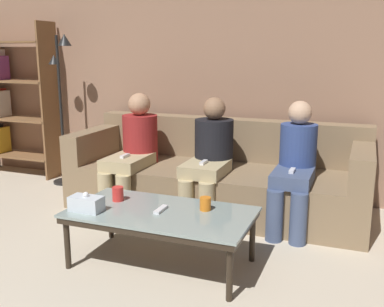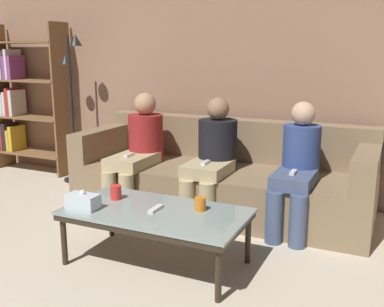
{
  "view_description": "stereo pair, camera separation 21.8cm",
  "coord_description": "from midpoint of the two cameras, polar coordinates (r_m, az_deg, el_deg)",
  "views": [
    {
      "loc": [
        1.22,
        -0.33,
        1.43
      ],
      "look_at": [
        0.0,
        2.82,
        0.65
      ],
      "focal_mm": 42.0,
      "sensor_mm": 36.0,
      "label": 1
    },
    {
      "loc": [
        1.42,
        -0.25,
        1.43
      ],
      "look_at": [
        0.0,
        2.82,
        0.65
      ],
      "focal_mm": 42.0,
      "sensor_mm": 36.0,
      "label": 2
    }
  ],
  "objects": [
    {
      "name": "cup_near_right",
      "position": [
        3.26,
        -11.3,
        -5.06
      ],
      "size": [
        0.08,
        0.08,
        0.1
      ],
      "color": "red",
      "rests_on": "coffee_table"
    },
    {
      "name": "tissue_box",
      "position": [
        3.11,
        -15.26,
        -6.17
      ],
      "size": [
        0.22,
        0.12,
        0.13
      ],
      "color": "silver",
      "rests_on": "coffee_table"
    },
    {
      "name": "coffee_table",
      "position": [
        3.04,
        -6.03,
        -7.95
      ],
      "size": [
        1.23,
        0.65,
        0.39
      ],
      "color": "#8C9E99",
      "rests_on": "ground_plane"
    },
    {
      "name": "seated_person_left_end",
      "position": [
        4.17,
        -8.87,
        0.68
      ],
      "size": [
        0.33,
        0.73,
        1.05
      ],
      "color": "tan",
      "rests_on": "ground_plane"
    },
    {
      "name": "game_remote",
      "position": [
        3.03,
        -6.05,
        -7.11
      ],
      "size": [
        0.04,
        0.15,
        0.02
      ],
      "color": "white",
      "rests_on": "coffee_table"
    },
    {
      "name": "standing_lamp",
      "position": [
        5.05,
        -17.41,
        7.21
      ],
      "size": [
        0.31,
        0.26,
        1.6
      ],
      "color": "black",
      "rests_on": "ground_plane"
    },
    {
      "name": "seated_person_mid_left",
      "position": [
        3.88,
        0.68,
        -0.13
      ],
      "size": [
        0.34,
        0.68,
        1.04
      ],
      "color": "tan",
      "rests_on": "ground_plane"
    },
    {
      "name": "seated_person_mid_right",
      "position": [
        3.68,
        11.33,
        -1.25
      ],
      "size": [
        0.31,
        0.67,
        1.04
      ],
      "color": "#47567A",
      "rests_on": "ground_plane"
    },
    {
      "name": "cup_near_left",
      "position": [
        3.01,
        -0.37,
        -6.42
      ],
      "size": [
        0.08,
        0.08,
        0.09
      ],
      "color": "orange",
      "rests_on": "coffee_table"
    },
    {
      "name": "couch",
      "position": [
        4.14,
        1.73,
        -3.08
      ],
      "size": [
        2.66,
        0.95,
        0.8
      ],
      "color": "#897051",
      "rests_on": "ground_plane"
    },
    {
      "name": "bookshelf",
      "position": [
        5.76,
        -23.57,
        6.22
      ],
      "size": [
        1.01,
        0.32,
        1.74
      ],
      "color": "brown",
      "rests_on": "ground_plane"
    },
    {
      "name": "wall_back",
      "position": [
        4.5,
        4.18,
        11.21
      ],
      "size": [
        12.0,
        0.06,
        2.6
      ],
      "color": "#9E755B",
      "rests_on": "ground_plane"
    }
  ]
}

